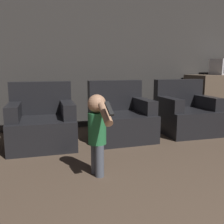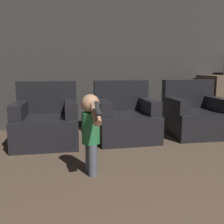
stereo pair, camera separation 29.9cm
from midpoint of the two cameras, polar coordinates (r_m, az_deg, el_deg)
name	(u,v)px [view 2 (the right image)]	position (r m, az deg, el deg)	size (l,w,h in m)	color
wall_back	(99,53)	(4.45, -0.96, 13.41)	(8.40, 0.05, 2.60)	#33302D
armchair_left	(47,122)	(3.53, -12.38, -2.31)	(0.87, 0.84, 0.85)	black
armchair_middle	(125,119)	(3.69, 5.34, -1.56)	(0.85, 0.82, 0.85)	black
armchair_right	(194,116)	(4.17, 20.30, -0.81)	(0.88, 0.84, 0.85)	black
person_toddler	(91,128)	(2.39, -1.31, -3.73)	(0.17, 0.55, 0.80)	#474C56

